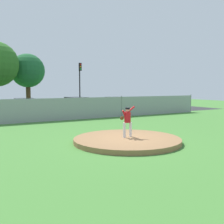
# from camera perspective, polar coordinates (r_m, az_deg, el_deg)

# --- Properties ---
(ground_plane) EXTENTS (80.00, 80.00, 0.00)m
(ground_plane) POSITION_cam_1_polar(r_m,az_deg,el_deg) (18.37, -7.12, -3.19)
(ground_plane) COLOR #427A33
(asphalt_strip) EXTENTS (44.00, 7.00, 0.01)m
(asphalt_strip) POSITION_cam_1_polar(r_m,az_deg,el_deg) (26.34, -14.39, -0.74)
(asphalt_strip) COLOR #2B2B2D
(asphalt_strip) RESTS_ON ground_plane
(pitchers_mound) EXTENTS (5.26, 5.26, 0.23)m
(pitchers_mound) POSITION_cam_1_polar(r_m,az_deg,el_deg) (13.12, 3.27, -6.07)
(pitchers_mound) COLOR olive
(pitchers_mound) RESTS_ON ground_plane
(pitcher_youth) EXTENTS (0.83, 0.32, 1.54)m
(pitcher_youth) POSITION_cam_1_polar(r_m,az_deg,el_deg) (13.14, 3.31, -1.51)
(pitcher_youth) COLOR silver
(pitcher_youth) RESTS_ON pitchers_mound
(baseball) EXTENTS (0.07, 0.07, 0.07)m
(baseball) POSITION_cam_1_polar(r_m,az_deg,el_deg) (13.93, 2.72, -4.76)
(baseball) COLOR white
(baseball) RESTS_ON pitchers_mound
(chainlink_fence) EXTENTS (30.00, 0.07, 1.94)m
(chainlink_fence) POSITION_cam_1_polar(r_m,az_deg,el_deg) (21.98, -11.24, 0.56)
(chainlink_fence) COLOR gray
(chainlink_fence) RESTS_ON ground_plane
(parked_car_champagne) EXTENTS (1.87, 4.59, 1.65)m
(parked_car_champagne) POSITION_cam_1_polar(r_m,az_deg,el_deg) (29.22, 1.01, 1.56)
(parked_car_champagne) COLOR tan
(parked_car_champagne) RESTS_ON ground_plane
(parked_car_white) EXTENTS (1.98, 4.60, 1.74)m
(parked_car_white) POSITION_cam_1_polar(r_m,az_deg,el_deg) (26.89, -7.66, 1.26)
(parked_car_white) COLOR silver
(parked_car_white) RESTS_ON ground_plane
(parked_car_slate) EXTENTS (2.13, 4.51, 1.71)m
(parked_car_slate) POSITION_cam_1_polar(r_m,az_deg,el_deg) (25.60, -18.21, 0.82)
(parked_car_slate) COLOR slate
(parked_car_slate) RESTS_ON ground_plane
(traffic_cone_orange) EXTENTS (0.40, 0.40, 0.55)m
(traffic_cone_orange) POSITION_cam_1_polar(r_m,az_deg,el_deg) (23.25, -21.98, -1.11)
(traffic_cone_orange) COLOR orange
(traffic_cone_orange) RESTS_ON asphalt_strip
(traffic_light_far) EXTENTS (0.28, 0.46, 5.56)m
(traffic_light_far) POSITION_cam_1_polar(r_m,az_deg,el_deg) (31.59, -6.91, 7.17)
(traffic_light_far) COLOR black
(traffic_light_far) RESTS_ON ground_plane
(tree_leaning_west) EXTENTS (4.16, 4.16, 6.87)m
(tree_leaning_west) POSITION_cam_1_polar(r_m,az_deg,el_deg) (34.79, -17.70, 8.42)
(tree_leaning_west) COLOR #4C331E
(tree_leaning_west) RESTS_ON ground_plane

